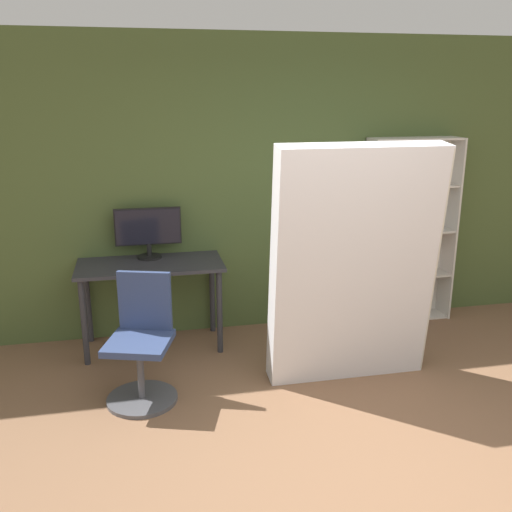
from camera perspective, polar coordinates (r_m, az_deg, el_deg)
ground_plane at (r=3.52m, az=11.43°, el=-23.11°), size 16.00×16.00×0.00m
wall_back at (r=5.31m, az=1.01°, el=6.91°), size 8.00×0.06×2.70m
desk at (r=5.02m, az=-10.49°, el=-1.97°), size 1.25×0.59×0.78m
monitor at (r=5.09m, az=-10.73°, el=2.58°), size 0.58×0.21×0.45m
office_chair at (r=4.31m, az=-11.36°, el=-9.21°), size 0.55×0.55×0.94m
bookshelf at (r=5.70m, az=13.89°, el=2.28°), size 0.89×0.27×1.79m
mattress_near at (r=4.36m, az=9.84°, el=-1.07°), size 1.26×0.41×1.86m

